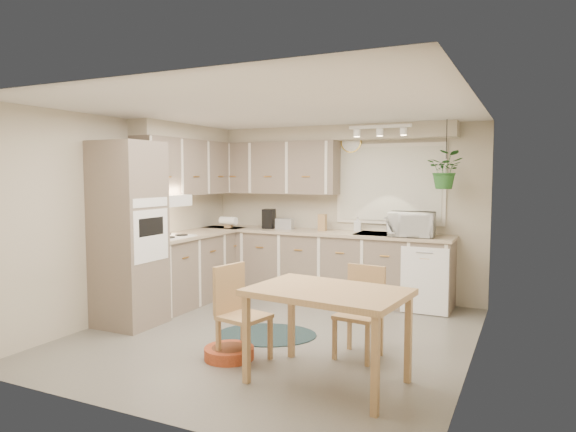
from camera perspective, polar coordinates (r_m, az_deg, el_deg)
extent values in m
plane|color=slate|center=(5.69, -1.47, -13.05)|extent=(4.20, 4.20, 0.00)
plane|color=silver|center=(5.46, -1.52, 11.70)|extent=(4.20, 4.20, 0.00)
cube|color=beige|center=(7.37, 5.93, 0.50)|extent=(4.00, 0.04, 2.40)
cube|color=beige|center=(3.71, -16.40, -3.73)|extent=(4.00, 0.04, 2.40)
cube|color=beige|center=(6.60, -17.17, -0.17)|extent=(0.04, 4.20, 2.40)
cube|color=beige|center=(4.88, 19.93, -1.85)|extent=(0.04, 4.20, 2.40)
cube|color=gray|center=(7.18, -10.49, -5.71)|extent=(0.60, 1.85, 0.90)
cube|color=gray|center=(7.26, 3.59, -5.52)|extent=(3.60, 0.60, 0.90)
cube|color=tan|center=(7.10, -10.48, -1.98)|extent=(0.64, 1.89, 0.04)
cube|color=tan|center=(7.18, 3.58, -1.84)|extent=(3.64, 0.64, 0.04)
cube|color=gray|center=(6.12, -17.28, -1.94)|extent=(0.65, 0.65, 2.10)
cube|color=white|center=(5.91, -14.99, -2.12)|extent=(0.02, 0.56, 0.58)
cube|color=gray|center=(7.24, -10.87, 5.32)|extent=(0.35, 2.00, 0.75)
cube|color=gray|center=(7.59, -1.64, 5.36)|extent=(2.00, 0.35, 0.75)
cube|color=beige|center=(7.27, -11.09, 9.05)|extent=(0.30, 2.00, 0.20)
cube|color=beige|center=(7.31, 4.11, 9.11)|extent=(3.60, 0.30, 0.20)
cube|color=white|center=(6.64, -13.33, -2.27)|extent=(0.52, 0.58, 0.02)
cube|color=white|center=(6.61, -13.54, 1.66)|extent=(0.40, 0.60, 0.14)
cube|color=silver|center=(7.12, 11.20, 3.51)|extent=(1.40, 0.02, 1.00)
cube|color=silver|center=(7.13, 11.22, 3.51)|extent=(1.50, 0.02, 1.10)
cube|color=#ABADB3|center=(6.91, 10.55, -2.33)|extent=(0.70, 0.48, 0.10)
cube|color=white|center=(6.56, 14.89, -6.99)|extent=(0.58, 0.02, 0.83)
cube|color=white|center=(6.65, 10.17, 9.76)|extent=(0.80, 0.04, 0.04)
cylinder|color=gold|center=(7.29, 7.04, 8.15)|extent=(0.30, 0.03, 0.30)
cube|color=tan|center=(4.37, 4.40, -13.17)|extent=(1.34, 0.97, 0.79)
cube|color=tan|center=(4.84, -4.88, -10.78)|extent=(0.49, 0.49, 0.89)
cube|color=tan|center=(4.95, 7.82, -10.61)|extent=(0.44, 0.44, 0.86)
ellipsoid|color=black|center=(5.68, -2.42, -13.02)|extent=(1.31, 1.15, 0.01)
cylinder|color=#BC4A25|center=(5.02, -6.56, -14.88)|extent=(0.47, 0.47, 0.11)
imported|color=white|center=(6.70, 13.58, -0.61)|extent=(0.59, 0.36, 0.38)
imported|color=white|center=(7.16, 7.73, -1.34)|extent=(0.14, 0.23, 0.10)
imported|color=#275E25|center=(6.60, 17.12, 4.47)|extent=(0.45, 0.49, 0.37)
cube|color=black|center=(7.51, -2.13, -0.31)|extent=(0.19, 0.22, 0.28)
cube|color=#ABADB3|center=(7.43, -0.36, -0.87)|extent=(0.26, 0.16, 0.15)
cube|color=tan|center=(7.22, 3.84, -0.72)|extent=(0.11, 0.11, 0.23)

